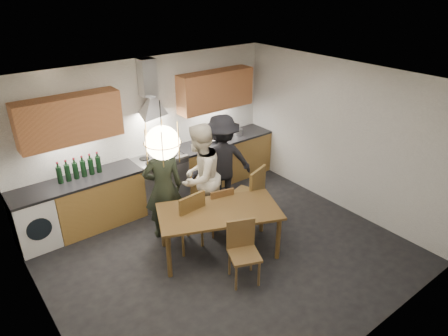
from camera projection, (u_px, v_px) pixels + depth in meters
ground at (226, 252)px, 6.11m from camera, size 5.00×5.00×0.00m
room_shell at (226, 150)px, 5.36m from camera, size 5.02×4.52×2.61m
counter_run at (161, 179)px, 7.31m from camera, size 5.00×0.62×0.90m
range_stove at (160, 180)px, 7.30m from camera, size 0.90×0.60×0.92m
wall_fixtures at (151, 103)px, 6.75m from camera, size 4.30×0.54×1.10m
pendant_lamp at (163, 143)px, 4.57m from camera, size 0.43×0.43×0.70m
dining_table at (219, 215)px, 5.84m from camera, size 1.96×1.50×0.74m
chair_back_left at (188, 217)px, 5.95m from camera, size 0.48×0.48×1.00m
chair_back_mid at (220, 208)px, 6.35m from camera, size 0.46×0.46×0.85m
chair_back_right at (251, 192)px, 6.60m from camera, size 0.59×0.59×1.03m
chair_front at (243, 247)px, 5.41m from camera, size 0.52×0.52×0.88m
person_left at (163, 188)px, 6.18m from camera, size 0.72×0.58×1.70m
person_mid at (200, 177)px, 6.43m from camera, size 1.07×0.98×1.78m
person_right at (222, 161)px, 7.04m from camera, size 1.25×0.96×1.71m
mixing_bowl at (216, 140)px, 7.75m from camera, size 0.32×0.32×0.06m
stock_pot at (238, 132)px, 8.05m from camera, size 0.21×0.21×0.13m
wine_bottles at (79, 167)px, 6.32m from camera, size 0.71×0.08×0.35m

